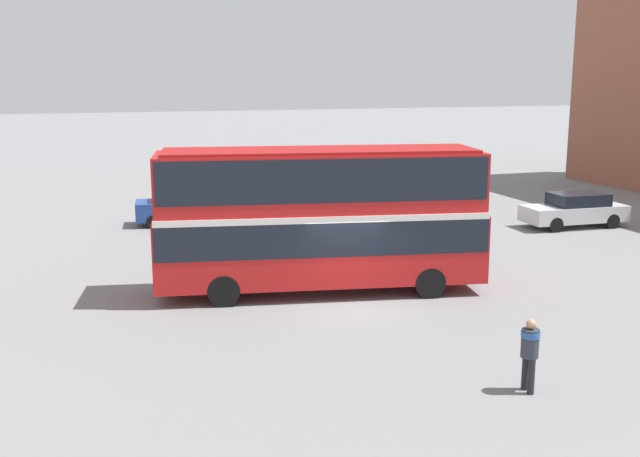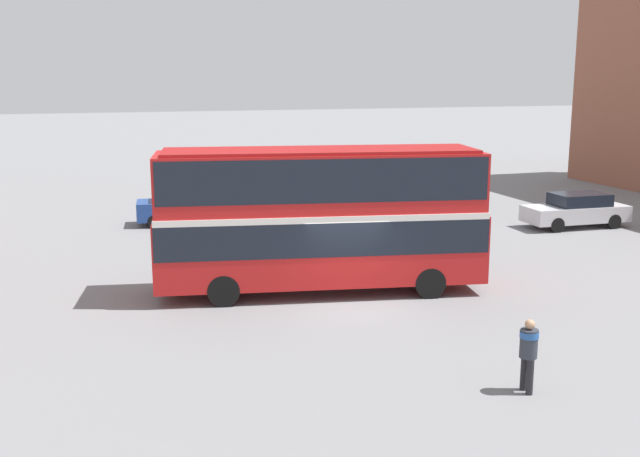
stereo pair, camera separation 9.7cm
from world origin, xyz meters
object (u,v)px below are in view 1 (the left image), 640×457
parked_car_kerb_near (180,207)px  parked_car_side_street (575,210)px  double_decker_bus (320,211)px  parked_car_kerb_far (425,188)px  pedestrian_foreground (530,348)px

parked_car_kerb_near → parked_car_side_street: 18.01m
double_decker_bus → parked_car_kerb_far: bearing=63.4°
double_decker_bus → parked_car_side_street: 15.56m
parked_car_kerb_near → parked_car_kerb_far: bearing=13.9°
double_decker_bus → parked_car_kerb_far: 17.75m
double_decker_bus → parked_car_kerb_near: 12.80m
parked_car_side_street → parked_car_kerb_far: bearing=-63.8°
pedestrian_foreground → parked_car_side_street: pedestrian_foreground is taller
parked_car_kerb_near → parked_car_side_street: bearing=-13.9°
parked_car_kerb_near → parked_car_kerb_far: size_ratio=0.90×
pedestrian_foreground → parked_car_side_street: size_ratio=0.35×
double_decker_bus → parked_car_kerb_near: (-2.65, 12.40, -1.79)m
double_decker_bus → parked_car_kerb_far: size_ratio=2.24×
pedestrian_foreground → parked_car_kerb_near: 21.63m
double_decker_bus → parked_car_kerb_far: double_decker_bus is taller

